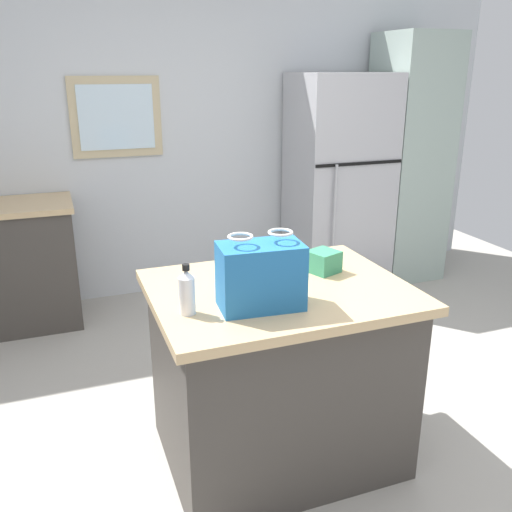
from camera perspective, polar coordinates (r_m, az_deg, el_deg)
The scene contains 8 objects.
ground at distance 2.90m, azimuth 4.84°, elevation -19.75°, with size 6.78×6.78×0.00m, color #ADA89E.
back_wall at distance 4.60m, azimuth -7.96°, elevation 12.06°, with size 5.65×0.13×2.55m.
kitchen_island at distance 2.66m, azimuth 2.31°, elevation -11.99°, with size 1.14×0.89×0.88m.
refrigerator at distance 4.74m, azimuth 8.54°, elevation 7.49°, with size 0.78×0.68×1.78m.
tall_cabinet at distance 5.08m, azimuth 15.50°, elevation 9.58°, with size 0.55×0.60×2.10m.
shopping_bag at distance 2.21m, azimuth 0.48°, elevation -2.03°, with size 0.35×0.22×0.31m.
small_box at distance 2.64m, azimuth 6.98°, elevation -0.57°, with size 0.13×0.13×0.10m, color #388E66.
bottle at distance 2.18m, azimuth -7.16°, elevation -3.73°, with size 0.06×0.06×0.21m.
Camera 1 is at (-1.00, -2.04, 1.81)m, focal length 38.61 mm.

